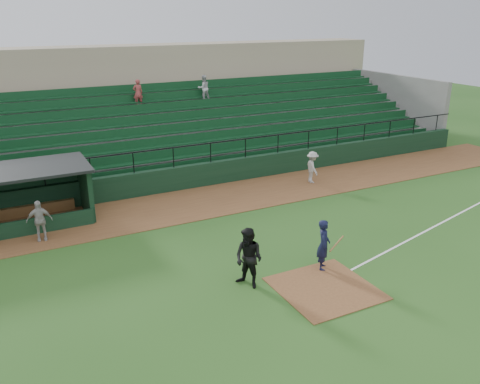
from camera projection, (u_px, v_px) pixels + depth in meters
name	position (u px, v px, depth m)	size (l,w,h in m)	color
ground	(307.00, 275.00, 16.87)	(90.00, 90.00, 0.00)	#27521A
warning_track	(211.00, 200.00, 23.56)	(40.00, 4.00, 0.03)	brown
home_plate_dirt	(325.00, 288.00, 16.03)	(3.00, 3.00, 0.03)	brown
foul_line	(446.00, 220.00, 21.32)	(18.00, 0.09, 0.01)	white
stadium_structure	(153.00, 121.00, 29.86)	(38.00, 13.08, 6.40)	black
batter_at_plate	(324.00, 245.00, 17.00)	(1.16, 0.79, 1.82)	black
umpire	(249.00, 258.00, 15.86)	(0.98, 0.76, 2.01)	black
runner	(312.00, 167.00, 25.78)	(1.07, 0.61, 1.65)	#ABA6A0
dugout_player_a	(39.00, 221.00, 19.16)	(0.96, 0.40, 1.63)	#ACA7A1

